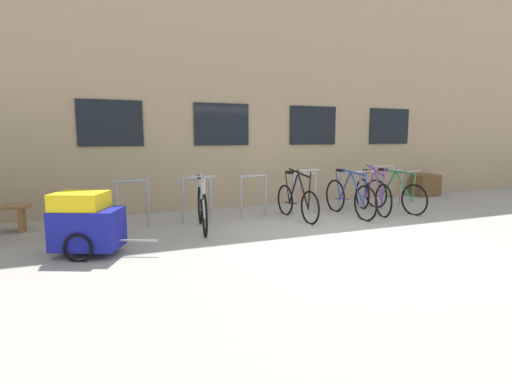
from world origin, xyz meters
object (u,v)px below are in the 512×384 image
object	(u,v)px
backpack	(68,225)
bicycle_green	(394,194)
planter_box	(426,185)
bicycle_purple	(372,195)
bicycle_silver	(202,208)
bike_trailer	(86,223)
bicycle_black	(297,201)
bicycle_blue	(349,197)

from	to	relation	value
backpack	bicycle_green	bearing A→B (deg)	13.54
backpack	planter_box	size ratio (longest dim) A/B	0.63
bicycle_purple	bicycle_green	bearing A→B (deg)	-3.40
bicycle_silver	planter_box	bearing A→B (deg)	12.65
bicycle_green	backpack	distance (m)	6.72
bicycle_purple	bicycle_silver	size ratio (longest dim) A/B	0.96
bike_trailer	backpack	size ratio (longest dim) A/B	3.30
bicycle_green	bike_trailer	distance (m)	6.48
bicycle_purple	backpack	xyz separation A→B (m)	(-6.14, 0.08, -0.17)
bicycle_purple	bicycle_silver	xyz separation A→B (m)	(-3.90, -0.13, 0.01)
bicycle_black	bicycle_purple	xyz separation A→B (m)	(1.88, -0.01, 0.02)
bicycle_black	bicycle_green	bearing A→B (deg)	-1.13
bicycle_silver	backpack	xyz separation A→B (m)	(-2.24, 0.21, -0.18)
bicycle_purple	bicycle_green	xyz separation A→B (m)	(0.58, -0.03, -0.01)
bicycle_silver	bicycle_green	xyz separation A→B (m)	(4.48, 0.09, -0.02)
bicycle_black	bicycle_green	world-z (taller)	bicycle_black
bicycle_purple	planter_box	size ratio (longest dim) A/B	2.43
bicycle_black	bicycle_silver	distance (m)	2.02
bicycle_green	planter_box	xyz separation A→B (m)	(2.42, 1.45, -0.08)
bicycle_green	planter_box	world-z (taller)	bicycle_green
bicycle_silver	planter_box	distance (m)	7.07
bicycle_green	planter_box	size ratio (longest dim) A/B	2.52
bicycle_purple	bike_trailer	size ratio (longest dim) A/B	1.17
bicycle_black	bicycle_silver	xyz separation A→B (m)	(-2.02, -0.14, 0.02)
bike_trailer	backpack	xyz separation A→B (m)	(-0.31, 1.14, -0.25)
bicycle_blue	backpack	bearing A→B (deg)	178.05
bicycle_black	bike_trailer	bearing A→B (deg)	-164.71
planter_box	bicycle_purple	bearing A→B (deg)	-154.67
bicycle_purple	bicycle_green	world-z (taller)	bicycle_purple
backpack	bicycle_purple	bearing A→B (deg)	13.77
bicycle_purple	backpack	size ratio (longest dim) A/B	3.86
bike_trailer	bicycle_blue	bearing A→B (deg)	10.52
bicycle_green	backpack	world-z (taller)	bicycle_green
bicycle_black	bicycle_blue	size ratio (longest dim) A/B	0.92
bicycle_purple	bicycle_blue	xyz separation A→B (m)	(-0.69, -0.11, 0.01)
bicycle_black	bike_trailer	xyz separation A→B (m)	(-3.94, -1.08, 0.09)
bicycle_green	bicycle_blue	bearing A→B (deg)	-176.60
bicycle_black	bike_trailer	size ratio (longest dim) A/B	1.15
bike_trailer	planter_box	bearing A→B (deg)	15.72
bicycle_black	bike_trailer	world-z (taller)	bicycle_black
bicycle_black	bicycle_purple	world-z (taller)	bicycle_purple
bicycle_black	backpack	distance (m)	4.26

